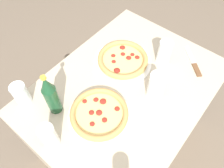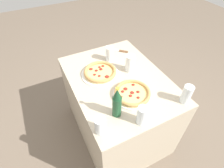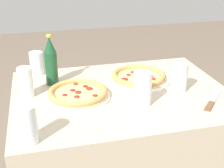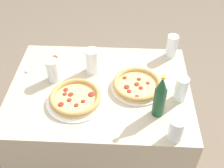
{
  "view_description": "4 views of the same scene",
  "coord_description": "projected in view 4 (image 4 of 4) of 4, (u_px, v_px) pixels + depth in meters",
  "views": [
    {
      "loc": [
        -0.51,
        -0.33,
        1.62
      ],
      "look_at": [
        -0.06,
        0.03,
        0.78
      ],
      "focal_mm": 35.0,
      "sensor_mm": 36.0,
      "label": 1
    },
    {
      "loc": [
        -0.9,
        0.51,
        1.66
      ],
      "look_at": [
        -0.06,
        0.09,
        0.76
      ],
      "focal_mm": 28.0,
      "sensor_mm": 36.0,
      "label": 2
    },
    {
      "loc": [
        -0.35,
        -1.24,
        1.35
      ],
      "look_at": [
        -0.04,
        0.02,
        0.76
      ],
      "focal_mm": 50.0,
      "sensor_mm": 36.0,
      "label": 3
    },
    {
      "loc": [
        -0.12,
        1.1,
        1.78
      ],
      "look_at": [
        -0.07,
        0.05,
        0.79
      ],
      "focal_mm": 45.0,
      "sensor_mm": 36.0,
      "label": 4
    }
  ],
  "objects": [
    {
      "name": "pizza_veggie",
      "position": [
        137.0,
        85.0,
        1.51
      ],
      "size": [
        0.29,
        0.29,
        0.04
      ],
      "color": "silver",
      "rests_on": "table"
    },
    {
      "name": "glass_mango_juice",
      "position": [
        172.0,
        47.0,
        1.69
      ],
      "size": [
        0.07,
        0.07,
        0.14
      ],
      "color": "white",
      "rests_on": "table"
    },
    {
      "name": "pizza_salami",
      "position": [
        76.0,
        98.0,
        1.44
      ],
      "size": [
        0.31,
        0.31,
        0.04
      ],
      "color": "white",
      "rests_on": "table"
    },
    {
      "name": "glass_iced_tea",
      "position": [
        176.0,
        130.0,
        1.24
      ],
      "size": [
        0.07,
        0.07,
        0.12
      ],
      "color": "white",
      "rests_on": "table"
    },
    {
      "name": "glass_cola",
      "position": [
        53.0,
        71.0,
        1.53
      ],
      "size": [
        0.07,
        0.07,
        0.13
      ],
      "color": "white",
      "rests_on": "table"
    },
    {
      "name": "knife",
      "position": [
        43.0,
        63.0,
        1.67
      ],
      "size": [
        0.16,
        0.17,
        0.01
      ],
      "color": "brown",
      "rests_on": "table"
    },
    {
      "name": "table",
      "position": [
        102.0,
        128.0,
        1.77
      ],
      "size": [
        0.98,
        0.73,
        0.72
      ],
      "color": "#B7A88E",
      "rests_on": "ground_plane"
    },
    {
      "name": "beer_bottle",
      "position": [
        160.0,
        97.0,
        1.31
      ],
      "size": [
        0.06,
        0.06,
        0.24
      ],
      "color": "#194728",
      "rests_on": "table"
    },
    {
      "name": "ground_plane",
      "position": [
        103.0,
        159.0,
        2.02
      ],
      "size": [
        8.0,
        8.0,
        0.0
      ],
      "primitive_type": "plane",
      "color": "#6B5B4C"
    },
    {
      "name": "glass_red_wine",
      "position": [
        92.0,
        62.0,
        1.58
      ],
      "size": [
        0.08,
        0.08,
        0.15
      ],
      "color": "white",
      "rests_on": "table"
    },
    {
      "name": "glass_water",
      "position": [
        181.0,
        90.0,
        1.42
      ],
      "size": [
        0.06,
        0.06,
        0.13
      ],
      "color": "white",
      "rests_on": "table"
    }
  ]
}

